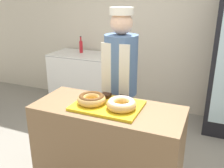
% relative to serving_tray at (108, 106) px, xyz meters
% --- Properties ---
extents(wall_back, '(8.00, 0.06, 2.70)m').
position_rel_serving_tray_xyz_m(wall_back, '(0.00, 2.13, 0.42)').
color(wall_back, beige).
rests_on(wall_back, ground_plane).
extents(display_counter, '(1.32, 0.57, 0.92)m').
position_rel_serving_tray_xyz_m(display_counter, '(0.00, 0.00, -0.47)').
color(display_counter, brown).
rests_on(display_counter, ground_plane).
extents(serving_tray, '(0.58, 0.42, 0.02)m').
position_rel_serving_tray_xyz_m(serving_tray, '(0.00, 0.00, 0.00)').
color(serving_tray, yellow).
rests_on(serving_tray, display_counter).
extents(donut_chocolate_glaze, '(0.25, 0.25, 0.08)m').
position_rel_serving_tray_xyz_m(donut_chocolate_glaze, '(-0.14, -0.03, 0.06)').
color(donut_chocolate_glaze, tan).
rests_on(donut_chocolate_glaze, serving_tray).
extents(donut_light_glaze, '(0.25, 0.25, 0.08)m').
position_rel_serving_tray_xyz_m(donut_light_glaze, '(0.14, -0.03, 0.06)').
color(donut_light_glaze, tan).
rests_on(donut_light_glaze, serving_tray).
extents(brownie_back_left, '(0.08, 0.08, 0.03)m').
position_rel_serving_tray_xyz_m(brownie_back_left, '(-0.08, 0.15, 0.03)').
color(brownie_back_left, black).
rests_on(brownie_back_left, serving_tray).
extents(brownie_back_right, '(0.08, 0.08, 0.03)m').
position_rel_serving_tray_xyz_m(brownie_back_right, '(0.08, 0.15, 0.03)').
color(brownie_back_right, black).
rests_on(brownie_back_right, serving_tray).
extents(baker_person, '(0.35, 0.35, 1.73)m').
position_rel_serving_tray_xyz_m(baker_person, '(-0.09, 0.54, -0.00)').
color(baker_person, '#4C4C51').
rests_on(baker_person, ground_plane).
extents(chest_freezer, '(1.10, 0.61, 0.91)m').
position_rel_serving_tray_xyz_m(chest_freezer, '(-1.22, 1.76, -0.47)').
color(chest_freezer, white).
rests_on(chest_freezer, ground_plane).
extents(bottle_amber, '(0.07, 0.07, 0.26)m').
position_rel_serving_tray_xyz_m(bottle_amber, '(-0.73, 1.58, 0.09)').
color(bottle_amber, '#99661E').
rests_on(bottle_amber, chest_freezer).
extents(bottle_red, '(0.06, 0.06, 0.28)m').
position_rel_serving_tray_xyz_m(bottle_red, '(-1.31, 1.84, 0.09)').
color(bottle_red, red).
rests_on(bottle_red, chest_freezer).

